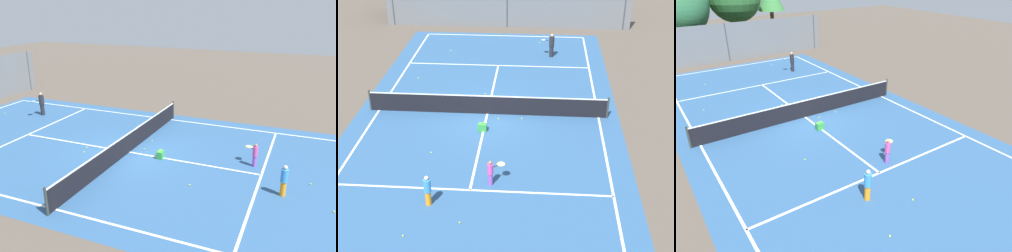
% 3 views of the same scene
% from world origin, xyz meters
% --- Properties ---
extents(ground_plane, '(80.00, 80.00, 0.00)m').
position_xyz_m(ground_plane, '(0.00, 0.00, 0.00)').
color(ground_plane, brown).
extents(court_surface, '(13.00, 25.00, 0.01)m').
position_xyz_m(court_surface, '(0.00, 0.00, 0.00)').
color(court_surface, '#2D5684').
rests_on(court_surface, ground_plane).
extents(tennis_net, '(11.90, 0.10, 1.10)m').
position_xyz_m(tennis_net, '(0.00, 0.00, 0.51)').
color(tennis_net, '#333833').
rests_on(tennis_net, ground_plane).
extents(player_0, '(0.90, 0.56, 1.51)m').
position_xyz_m(player_0, '(3.22, 8.14, 0.78)').
color(player_0, '#232328').
rests_on(player_0, ground_plane).
extents(player_1, '(0.74, 0.69, 1.09)m').
position_xyz_m(player_1, '(0.79, -5.94, 0.57)').
color(player_1, purple).
rests_on(player_1, ground_plane).
extents(player_2, '(0.27, 0.27, 1.27)m').
position_xyz_m(player_2, '(-1.40, -7.38, 0.65)').
color(player_2, orange).
rests_on(player_2, ground_plane).
extents(ball_crate, '(0.39, 0.28, 0.43)m').
position_xyz_m(ball_crate, '(-0.05, -1.70, 0.18)').
color(ball_crate, green).
rests_on(ball_crate, ground_plane).
extents(tennis_ball_0, '(0.07, 0.07, 0.07)m').
position_xyz_m(tennis_ball_0, '(1.74, -0.44, 0.03)').
color(tennis_ball_0, '#CCE533').
rests_on(tennis_ball_0, ground_plane).
extents(tennis_ball_2, '(0.07, 0.07, 0.07)m').
position_xyz_m(tennis_ball_2, '(0.60, -0.53, 0.03)').
color(tennis_ball_2, '#CCE533').
rests_on(tennis_ball_2, ground_plane).
extents(tennis_ball_3, '(0.07, 0.07, 0.07)m').
position_xyz_m(tennis_ball_3, '(-0.90, 2.03, 0.03)').
color(tennis_ball_3, '#CCE533').
rests_on(tennis_ball_3, ground_plane).
extents(tennis_ball_4, '(0.07, 0.07, 0.07)m').
position_xyz_m(tennis_ball_4, '(-0.10, -8.36, 0.03)').
color(tennis_ball_4, '#CCE533').
rests_on(tennis_ball_4, ground_plane).
extents(tennis_ball_5, '(0.07, 0.07, 0.07)m').
position_xyz_m(tennis_ball_5, '(-2.04, -3.85, 0.03)').
color(tennis_ball_5, '#CCE533').
rests_on(tennis_ball_5, ground_plane).
extents(tennis_ball_7, '(0.07, 0.07, 0.07)m').
position_xyz_m(tennis_ball_7, '(-1.91, -9.17, 0.03)').
color(tennis_ball_7, '#CCE533').
rests_on(tennis_ball_7, ground_plane).
extents(tennis_ball_8, '(0.07, 0.07, 0.07)m').
position_xyz_m(tennis_ball_8, '(2.48, 10.67, 0.03)').
color(tennis_ball_8, '#CCE533').
rests_on(tennis_ball_8, ground_plane).
extents(tennis_ball_9, '(0.07, 0.07, 0.07)m').
position_xyz_m(tennis_ball_9, '(-1.73, 0.34, 0.03)').
color(tennis_ball_9, '#CCE533').
rests_on(tennis_ball_9, ground_plane).
extents(tennis_ball_10, '(0.07, 0.07, 0.07)m').
position_xyz_m(tennis_ball_10, '(-0.36, 2.24, 0.03)').
color(tennis_ball_10, '#CCE533').
rests_on(tennis_ball_10, ground_plane).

